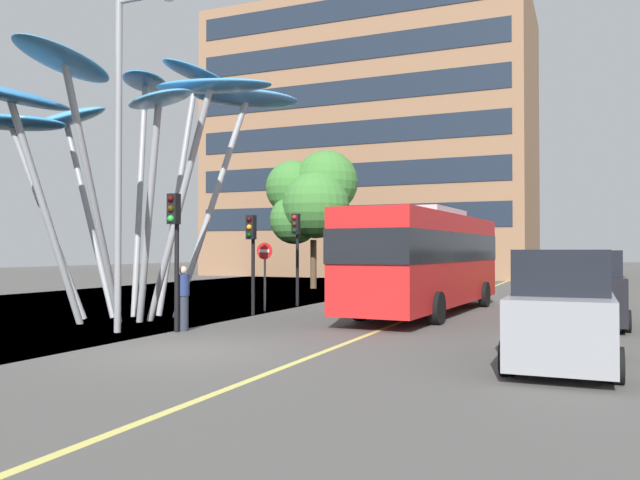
{
  "coord_description": "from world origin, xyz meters",
  "views": [
    {
      "loc": [
        7.98,
        -11.28,
        2.15
      ],
      "look_at": [
        -0.17,
        8.05,
        2.5
      ],
      "focal_mm": 35.57,
      "sensor_mm": 36.0,
      "label": 1
    }
  ],
  "objects_px": {
    "pedestrian": "(183,298)",
    "no_entry_sign": "(265,265)",
    "red_bus": "(427,256)",
    "traffic_light_island_mid": "(296,239)",
    "car_parked_far": "(584,281)",
    "leaf_sculpture": "(121,113)",
    "car_side_street": "(576,274)",
    "car_parked_near": "(562,312)",
    "street_lamp": "(130,118)",
    "traffic_light_kerb_near": "(175,232)",
    "car_parked_mid": "(589,290)",
    "traffic_light_kerb_far": "(252,243)"
  },
  "relations": [
    {
      "from": "leaf_sculpture",
      "to": "no_entry_sign",
      "type": "xyz_separation_m",
      "value": [
        2.82,
        4.26,
        -4.81
      ]
    },
    {
      "from": "leaf_sculpture",
      "to": "street_lamp",
      "type": "distance_m",
      "value": 3.54
    },
    {
      "from": "traffic_light_kerb_near",
      "to": "traffic_light_kerb_far",
      "type": "bearing_deg",
      "value": 93.21
    },
    {
      "from": "car_parked_far",
      "to": "traffic_light_kerb_far",
      "type": "bearing_deg",
      "value": -143.94
    },
    {
      "from": "traffic_light_island_mid",
      "to": "pedestrian",
      "type": "bearing_deg",
      "value": -87.09
    },
    {
      "from": "car_parked_far",
      "to": "pedestrian",
      "type": "height_order",
      "value": "car_parked_far"
    },
    {
      "from": "red_bus",
      "to": "traffic_light_island_mid",
      "type": "bearing_deg",
      "value": 170.7
    },
    {
      "from": "car_parked_far",
      "to": "car_side_street",
      "type": "height_order",
      "value": "car_parked_far"
    },
    {
      "from": "car_parked_mid",
      "to": "no_entry_sign",
      "type": "bearing_deg",
      "value": 179.45
    },
    {
      "from": "traffic_light_kerb_far",
      "to": "pedestrian",
      "type": "relative_size",
      "value": 1.92
    },
    {
      "from": "red_bus",
      "to": "traffic_light_island_mid",
      "type": "relative_size",
      "value": 3.16
    },
    {
      "from": "traffic_light_kerb_far",
      "to": "street_lamp",
      "type": "xyz_separation_m",
      "value": [
        -0.73,
        -5.2,
        3.19
      ]
    },
    {
      "from": "traffic_light_island_mid",
      "to": "car_parked_far",
      "type": "bearing_deg",
      "value": 19.31
    },
    {
      "from": "traffic_light_kerb_far",
      "to": "no_entry_sign",
      "type": "xyz_separation_m",
      "value": [
        -0.31,
        1.51,
        -0.79
      ]
    },
    {
      "from": "car_parked_mid",
      "to": "no_entry_sign",
      "type": "xyz_separation_m",
      "value": [
        -10.6,
        0.1,
        0.61
      ]
    },
    {
      "from": "leaf_sculpture",
      "to": "car_side_street",
      "type": "height_order",
      "value": "leaf_sculpture"
    },
    {
      "from": "car_parked_mid",
      "to": "no_entry_sign",
      "type": "height_order",
      "value": "no_entry_sign"
    },
    {
      "from": "leaf_sculpture",
      "to": "car_parked_far",
      "type": "height_order",
      "value": "leaf_sculpture"
    },
    {
      "from": "traffic_light_kerb_near",
      "to": "traffic_light_kerb_far",
      "type": "height_order",
      "value": "traffic_light_kerb_near"
    },
    {
      "from": "car_parked_near",
      "to": "car_parked_far",
      "type": "xyz_separation_m",
      "value": [
        0.32,
        13.29,
        0.01
      ]
    },
    {
      "from": "leaf_sculpture",
      "to": "car_parked_mid",
      "type": "bearing_deg",
      "value": 17.19
    },
    {
      "from": "leaf_sculpture",
      "to": "traffic_light_island_mid",
      "type": "distance_m",
      "value": 8.15
    },
    {
      "from": "car_parked_near",
      "to": "street_lamp",
      "type": "height_order",
      "value": "street_lamp"
    },
    {
      "from": "leaf_sculpture",
      "to": "street_lamp",
      "type": "bearing_deg",
      "value": -45.55
    },
    {
      "from": "red_bus",
      "to": "traffic_light_kerb_far",
      "type": "relative_size",
      "value": 3.4
    },
    {
      "from": "pedestrian",
      "to": "no_entry_sign",
      "type": "bearing_deg",
      "value": 95.82
    },
    {
      "from": "car_side_street",
      "to": "pedestrian",
      "type": "bearing_deg",
      "value": -116.9
    },
    {
      "from": "red_bus",
      "to": "no_entry_sign",
      "type": "height_order",
      "value": "red_bus"
    },
    {
      "from": "red_bus",
      "to": "car_parked_far",
      "type": "xyz_separation_m",
      "value": [
        4.93,
        4.47,
        -0.94
      ]
    },
    {
      "from": "car_parked_far",
      "to": "car_parked_near",
      "type": "bearing_deg",
      "value": -91.37
    },
    {
      "from": "car_parked_near",
      "to": "car_side_street",
      "type": "xyz_separation_m",
      "value": [
        -0.05,
        20.36,
        0.0
      ]
    },
    {
      "from": "car_parked_far",
      "to": "traffic_light_island_mid",
      "type": "bearing_deg",
      "value": -160.69
    },
    {
      "from": "street_lamp",
      "to": "red_bus",
      "type": "bearing_deg",
      "value": 53.75
    },
    {
      "from": "traffic_light_kerb_near",
      "to": "car_parked_mid",
      "type": "bearing_deg",
      "value": 31.0
    },
    {
      "from": "traffic_light_kerb_far",
      "to": "street_lamp",
      "type": "distance_m",
      "value": 6.14
    },
    {
      "from": "street_lamp",
      "to": "pedestrian",
      "type": "height_order",
      "value": "street_lamp"
    },
    {
      "from": "leaf_sculpture",
      "to": "car_side_street",
      "type": "xyz_separation_m",
      "value": [
        12.91,
        17.2,
        -5.43
      ]
    },
    {
      "from": "traffic_light_island_mid",
      "to": "car_parked_far",
      "type": "height_order",
      "value": "traffic_light_island_mid"
    },
    {
      "from": "leaf_sculpture",
      "to": "traffic_light_island_mid",
      "type": "bearing_deg",
      "value": 65.28
    },
    {
      "from": "red_bus",
      "to": "leaf_sculpture",
      "type": "distance_m",
      "value": 11.04
    },
    {
      "from": "car_side_street",
      "to": "street_lamp",
      "type": "bearing_deg",
      "value": -118.11
    },
    {
      "from": "traffic_light_kerb_near",
      "to": "traffic_light_kerb_far",
      "type": "distance_m",
      "value": 4.63
    },
    {
      "from": "traffic_light_kerb_near",
      "to": "no_entry_sign",
      "type": "distance_m",
      "value": 6.24
    },
    {
      "from": "traffic_light_island_mid",
      "to": "car_side_street",
      "type": "xyz_separation_m",
      "value": [
        9.9,
        10.67,
        -1.58
      ]
    },
    {
      "from": "car_parked_mid",
      "to": "no_entry_sign",
      "type": "relative_size",
      "value": 1.88
    },
    {
      "from": "leaf_sculpture",
      "to": "car_side_street",
      "type": "relative_size",
      "value": 2.56
    },
    {
      "from": "no_entry_sign",
      "to": "car_side_street",
      "type": "bearing_deg",
      "value": 52.08
    },
    {
      "from": "pedestrian",
      "to": "street_lamp",
      "type": "bearing_deg",
      "value": -136.94
    },
    {
      "from": "red_bus",
      "to": "traffic_light_island_mid",
      "type": "distance_m",
      "value": 5.45
    },
    {
      "from": "car_parked_far",
      "to": "car_side_street",
      "type": "bearing_deg",
      "value": 92.98
    }
  ]
}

